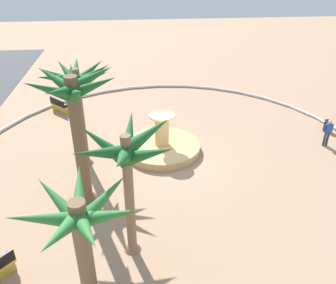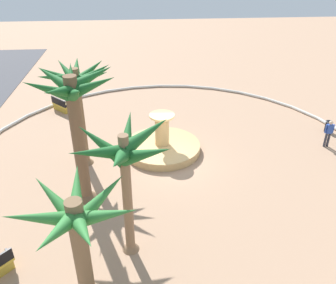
# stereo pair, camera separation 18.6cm
# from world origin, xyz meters

# --- Properties ---
(ground_plane) EXTENTS (80.00, 80.00, 0.00)m
(ground_plane) POSITION_xyz_m (0.00, 0.00, 0.00)
(ground_plane) COLOR tan
(plaza_curb) EXTENTS (22.93, 22.93, 0.20)m
(plaza_curb) POSITION_xyz_m (0.00, 0.00, 0.10)
(plaza_curb) COLOR silver
(plaza_curb) RESTS_ON ground
(fountain) EXTENTS (4.41, 4.41, 2.34)m
(fountain) POSITION_xyz_m (1.06, 0.40, 0.33)
(fountain) COLOR tan
(fountain) RESTS_ON ground
(palm_tree_near_fountain) EXTENTS (3.96, 3.62, 5.46)m
(palm_tree_near_fountain) POSITION_xyz_m (-6.44, 2.14, 4.26)
(palm_tree_near_fountain) COLOR #8E6B4C
(palm_tree_near_fountain) RESTS_ON ground
(palm_tree_by_curb) EXTENTS (4.08, 4.05, 4.45)m
(palm_tree_by_curb) POSITION_xyz_m (-8.50, 3.58, 3.19)
(palm_tree_by_curb) COLOR brown
(palm_tree_by_curb) RESTS_ON ground
(palm_tree_mid_plaza) EXTENTS (3.72, 3.73, 5.66)m
(palm_tree_mid_plaza) POSITION_xyz_m (0.11, 4.67, 4.43)
(palm_tree_mid_plaza) COLOR brown
(palm_tree_mid_plaza) RESTS_ON ground
(palm_tree_far_side) EXTENTS (3.82, 3.83, 6.36)m
(palm_tree_far_side) POSITION_xyz_m (-3.02, 4.29, 4.53)
(palm_tree_far_side) COLOR brown
(palm_tree_far_side) RESTS_ON ground
(bench_east) EXTENTS (1.49, 1.48, 1.00)m
(bench_east) POSITION_xyz_m (7.21, 7.25, 0.35)
(bench_east) COLOR gold
(bench_east) RESTS_ON ground
(trash_bin) EXTENTS (0.46, 0.46, 0.73)m
(trash_bin) POSITION_xyz_m (2.63, -10.33, 0.39)
(trash_bin) COLOR black
(trash_bin) RESTS_ON ground
(person_cyclist_helmet) EXTENTS (0.22, 0.53, 1.69)m
(person_cyclist_helmet) POSITION_xyz_m (0.81, -9.35, 0.95)
(person_cyclist_helmet) COLOR #33333D
(person_cyclist_helmet) RESTS_ON ground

